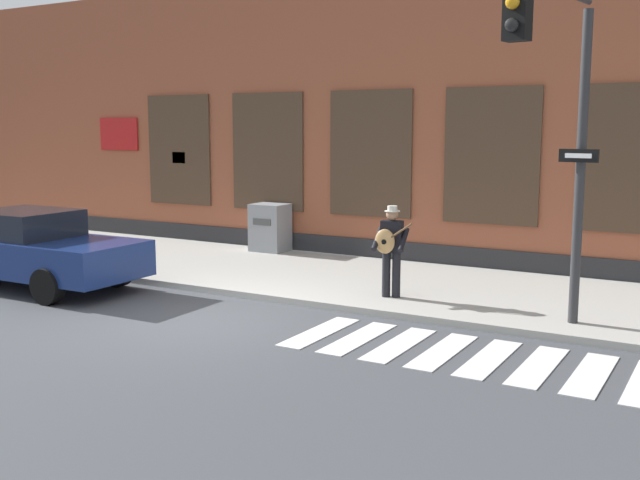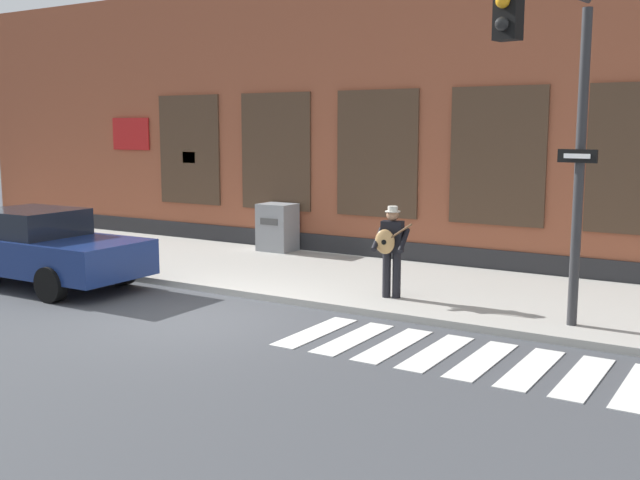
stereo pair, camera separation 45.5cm
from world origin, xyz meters
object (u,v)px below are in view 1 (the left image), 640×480
Objects in this scene: busker at (391,246)px; traffic_light at (557,97)px; red_car at (32,249)px; utility_box at (270,227)px.

busker is 4.16m from traffic_light.
red_car is 0.94× the size of traffic_light.
red_car is at bearing -161.43° from busker.
traffic_light is 9.40m from utility_box.
traffic_light reaches higher than busker.
utility_box is at bearing 145.94° from busker.
red_car is at bearing -174.34° from traffic_light.
red_car is 5.79m from utility_box.
busker is at bearing 157.32° from traffic_light.
red_car is 3.97× the size of utility_box.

